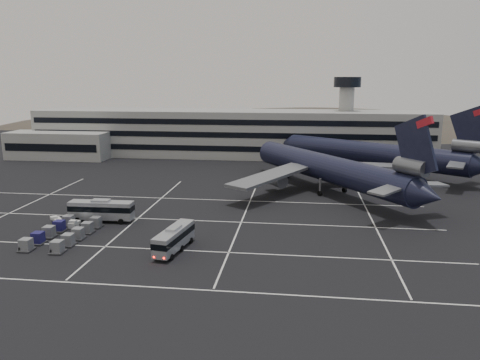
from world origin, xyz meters
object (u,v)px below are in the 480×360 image
tug_a (74,224)px  uld_cluster (64,233)px  bus_near (174,238)px  bus_far (101,210)px  trijet_main (329,168)px

tug_a → uld_cluster: (0.86, -5.08, 0.26)m
bus_near → tug_a: bus_near is taller
tug_a → bus_far: bearing=54.1°
trijet_main → tug_a: trijet_main is taller
trijet_main → bus_near: bearing=-156.3°
trijet_main → bus_far: size_ratio=4.65×
bus_near → bus_far: bearing=152.3°
trijet_main → bus_far: 46.64m
tug_a → trijet_main: bearing=38.2°
bus_far → uld_cluster: 9.20m
trijet_main → uld_cluster: 53.75m
tug_a → uld_cluster: uld_cluster is taller
trijet_main → tug_a: (-42.08, -29.13, -4.65)m
trijet_main → tug_a: size_ratio=22.94×
trijet_main → uld_cluster: bearing=-174.5°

